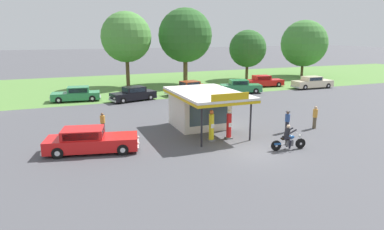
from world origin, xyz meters
name	(u,v)px	position (x,y,z in m)	size (l,w,h in m)	color
ground_plane	(254,151)	(0.00, 0.00, 0.00)	(300.00, 300.00, 0.00)	#4C4C51
grass_verge_strip	(139,84)	(0.00, 30.00, 0.00)	(120.00, 24.00, 0.01)	#56843D
service_station_kiosk	(201,106)	(-0.84, 6.13, 1.67)	(4.38, 6.95, 3.34)	silver
gas_pump_nearside	(211,127)	(-1.49, 2.87, 0.96)	(0.44, 0.44, 2.08)	slate
gas_pump_offside	(229,125)	(-0.19, 2.87, 0.91)	(0.44, 0.44, 1.99)	slate
motorcycle_with_rider	(288,139)	(2.09, -0.46, 0.65)	(2.28, 0.71, 1.58)	black
featured_classic_sedan	(90,141)	(-9.09, 3.59, 0.68)	(5.75, 2.99, 1.47)	red
parked_car_back_row_right	(76,94)	(-8.91, 20.46, 0.69)	(5.19, 2.42, 1.50)	#2D844C
parked_car_back_row_far_left	(264,81)	(14.95, 21.57, 0.68)	(5.41, 2.41, 1.50)	red
parked_car_back_row_centre_right	(240,87)	(9.61, 18.44, 0.71)	(5.25, 3.03, 1.56)	#2D844C
parked_car_back_row_centre_left	(188,88)	(3.44, 19.78, 0.69)	(5.56, 2.76, 1.53)	#993819
parked_car_back_row_far_right	(312,83)	(20.09, 18.09, 0.71)	(5.59, 2.04, 1.54)	beige
parked_car_back_row_centre	(133,94)	(-3.32, 18.32, 0.69)	(5.10, 2.88, 1.48)	black
bystander_chatting_near_pumps	(315,117)	(6.92, 2.72, 0.90)	(0.34, 0.34, 1.70)	brown
bystander_standing_back_lot	(287,121)	(4.38, 2.65, 0.82)	(0.34, 0.34, 1.55)	black
bystander_admiring_sedan	(103,123)	(-7.90, 7.24, 0.78)	(0.34, 0.34, 1.50)	black
tree_oak_left	(186,37)	(6.33, 27.98, 6.48)	(7.35, 7.35, 10.37)	brown
tree_oak_far_right	(125,38)	(-2.01, 28.64, 6.30)	(6.53, 6.53, 9.75)	brown
tree_oak_distant_spare	(304,43)	(27.62, 29.25, 5.35)	(7.55, 7.55, 9.13)	brown
tree_oak_far_left	(248,49)	(16.82, 29.06, 4.68)	(5.65, 5.65, 7.51)	brown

